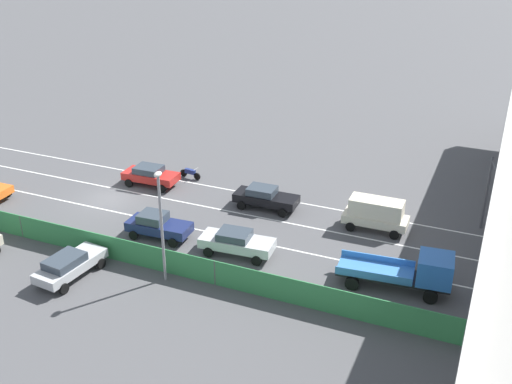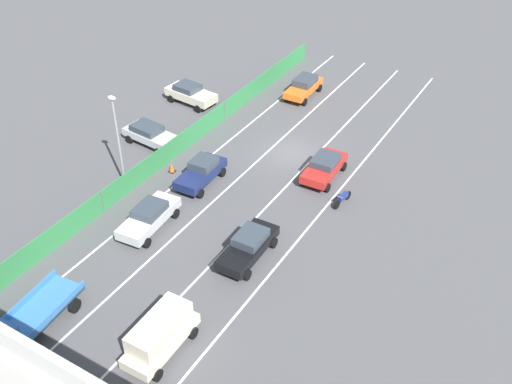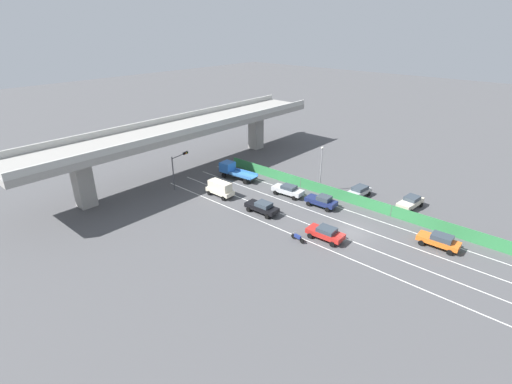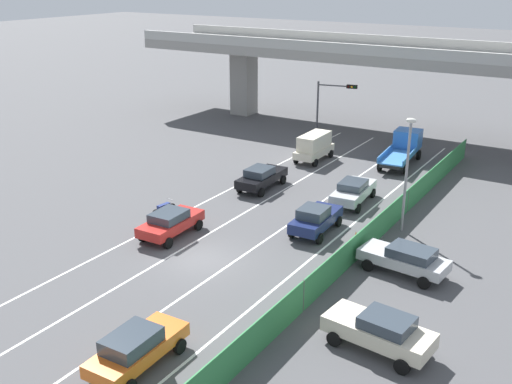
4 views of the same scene
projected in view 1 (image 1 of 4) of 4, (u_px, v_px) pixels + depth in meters
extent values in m
plane|color=#4C4C4F|center=(109.00, 199.00, 45.90)|extent=(300.00, 300.00, 0.00)
cube|color=silver|center=(204.00, 185.00, 48.12)|extent=(0.14, 46.77, 0.01)
cube|color=silver|center=(183.00, 202.00, 45.35)|extent=(0.14, 46.77, 0.01)
cube|color=silver|center=(159.00, 221.00, 42.58)|extent=(0.14, 46.77, 0.01)
cube|color=silver|center=(132.00, 243.00, 39.81)|extent=(0.14, 46.77, 0.01)
cube|color=#B2B2AD|center=(504.00, 145.00, 32.88)|extent=(54.53, 0.30, 0.90)
cube|color=#338447|center=(112.00, 248.00, 37.68)|extent=(0.06, 42.77, 1.60)
cylinder|color=#4C514C|center=(21.00, 226.00, 40.24)|extent=(0.10, 0.10, 1.60)
cylinder|color=#4C514C|center=(215.00, 273.00, 35.12)|extent=(0.10, 0.10, 1.60)
cylinder|color=#4C514C|center=(474.00, 335.00, 30.00)|extent=(0.10, 0.10, 1.60)
cube|color=red|center=(151.00, 176.00, 47.81)|extent=(2.00, 4.39, 0.58)
cube|color=#333D47|center=(149.00, 169.00, 47.63)|extent=(1.69, 2.11, 0.49)
cylinder|color=black|center=(173.00, 180.00, 48.30)|extent=(0.24, 0.65, 0.64)
cylinder|color=black|center=(162.00, 189.00, 46.75)|extent=(0.24, 0.65, 0.64)
cylinder|color=black|center=(141.00, 174.00, 49.25)|extent=(0.24, 0.65, 0.64)
cylinder|color=black|center=(129.00, 183.00, 47.71)|extent=(0.24, 0.65, 0.64)
cylinder|color=black|center=(8.00, 192.00, 46.15)|extent=(0.24, 0.65, 0.64)
cube|color=navy|center=(159.00, 227.00, 40.22)|extent=(1.96, 4.34, 0.63)
cube|color=#333D47|center=(153.00, 217.00, 40.10)|extent=(1.62, 1.80, 0.58)
cylinder|color=black|center=(185.00, 231.00, 40.70)|extent=(0.25, 0.65, 0.64)
cylinder|color=black|center=(173.00, 243.00, 39.22)|extent=(0.25, 0.65, 0.64)
cylinder|color=black|center=(147.00, 223.00, 41.62)|extent=(0.25, 0.65, 0.64)
cylinder|color=black|center=(134.00, 235.00, 40.14)|extent=(0.25, 0.65, 0.64)
cube|color=#B7BABC|center=(237.00, 243.00, 38.26)|extent=(2.14, 4.79, 0.62)
cube|color=#333D47|center=(234.00, 235.00, 38.07)|extent=(1.71, 2.11, 0.48)
cylinder|color=black|center=(265.00, 247.00, 38.76)|extent=(0.27, 0.66, 0.64)
cylinder|color=black|center=(257.00, 261.00, 37.24)|extent=(0.27, 0.66, 0.64)
cylinder|color=black|center=(219.00, 239.00, 39.68)|extent=(0.27, 0.66, 0.64)
cylinder|color=black|center=(208.00, 252.00, 38.16)|extent=(0.27, 0.66, 0.64)
cube|color=beige|center=(375.00, 219.00, 41.20)|extent=(1.78, 4.35, 0.58)
cube|color=beige|center=(376.00, 208.00, 40.83)|extent=(1.56, 3.57, 1.16)
cylinder|color=black|center=(399.00, 224.00, 41.60)|extent=(0.23, 0.64, 0.64)
cylinder|color=black|center=(394.00, 235.00, 40.17)|extent=(0.23, 0.64, 0.64)
cylinder|color=black|center=(357.00, 216.00, 42.61)|extent=(0.23, 0.64, 0.64)
cylinder|color=black|center=(350.00, 227.00, 41.19)|extent=(0.23, 0.64, 0.64)
cube|color=black|center=(266.00, 198.00, 44.13)|extent=(1.87, 4.68, 0.60)
cube|color=#333D47|center=(262.00, 191.00, 44.00)|extent=(1.59, 2.02, 0.52)
cylinder|color=black|center=(291.00, 203.00, 44.53)|extent=(0.24, 0.65, 0.64)
cylinder|color=black|center=(283.00, 213.00, 43.06)|extent=(0.24, 0.65, 0.64)
cylinder|color=black|center=(251.00, 196.00, 45.59)|extent=(0.24, 0.65, 0.64)
cylinder|color=black|center=(241.00, 205.00, 44.12)|extent=(0.24, 0.65, 0.64)
cube|color=black|center=(393.00, 276.00, 34.97)|extent=(2.21, 6.50, 0.25)
cube|color=blue|center=(435.00, 269.00, 33.97)|extent=(2.19, 2.09, 1.53)
cube|color=#3875BC|center=(375.00, 270.00, 35.19)|extent=(2.42, 4.48, 0.10)
cube|color=#3875BC|center=(378.00, 259.00, 35.93)|extent=(0.48, 4.30, 0.43)
cube|color=#3875BC|center=(373.00, 276.00, 34.26)|extent=(0.48, 4.30, 0.43)
cylinder|color=black|center=(433.00, 278.00, 35.38)|extent=(0.33, 0.82, 0.80)
cylinder|color=black|center=(430.00, 297.00, 33.63)|extent=(0.33, 0.82, 0.80)
cylinder|color=black|center=(358.00, 265.00, 36.59)|extent=(0.33, 0.82, 0.80)
cylinder|color=black|center=(352.00, 283.00, 34.85)|extent=(0.33, 0.82, 0.80)
cylinder|color=black|center=(197.00, 176.00, 48.92)|extent=(0.18, 0.61, 0.60)
cylinder|color=black|center=(184.00, 173.00, 49.56)|extent=(0.18, 0.61, 0.60)
cube|color=navy|center=(190.00, 171.00, 49.12)|extent=(0.40, 0.95, 0.36)
cylinder|color=#B2B2B2|center=(196.00, 169.00, 48.71)|extent=(0.60, 0.11, 0.03)
cube|color=#B2B5B7|center=(71.00, 265.00, 35.93)|extent=(4.65, 2.21, 0.55)
cube|color=#333D47|center=(65.00, 261.00, 35.39)|extent=(2.38, 1.78, 0.49)
cylinder|color=black|center=(79.00, 256.00, 37.72)|extent=(0.66, 0.28, 0.64)
cylinder|color=black|center=(101.00, 264.00, 36.94)|extent=(0.66, 0.28, 0.64)
cylinder|color=black|center=(41.00, 280.00, 35.29)|extent=(0.66, 0.28, 0.64)
cylinder|color=black|center=(64.00, 289.00, 34.51)|extent=(0.66, 0.28, 0.64)
cylinder|color=#47474C|center=(487.00, 193.00, 40.61)|extent=(0.18, 0.18, 5.24)
cylinder|color=#47474C|center=(497.00, 171.00, 38.11)|extent=(3.37, 0.85, 0.12)
cube|color=black|center=(500.00, 180.00, 36.89)|extent=(1.00, 0.48, 0.32)
sphere|color=#390706|center=(497.00, 177.00, 37.19)|extent=(0.20, 0.20, 0.20)
sphere|color=#EFA319|center=(498.00, 179.00, 36.92)|extent=(0.20, 0.20, 0.20)
sphere|color=black|center=(498.00, 181.00, 36.65)|extent=(0.20, 0.20, 0.20)
cylinder|color=gray|center=(162.00, 230.00, 34.56)|extent=(0.16, 0.16, 6.56)
ellipsoid|color=silver|center=(158.00, 174.00, 33.10)|extent=(0.60, 0.36, 0.28)
cone|color=orange|center=(136.00, 251.00, 38.27)|extent=(0.36, 0.36, 0.70)
cube|color=black|center=(137.00, 255.00, 38.41)|extent=(0.47, 0.47, 0.03)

